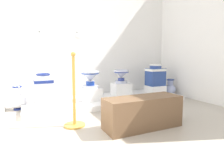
{
  "coord_description": "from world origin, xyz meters",
  "views": [
    {
      "loc": [
        0.32,
        -0.93,
        0.9
      ],
      "look_at": [
        1.91,
        2.45,
        0.5
      ],
      "focal_mm": 30.16,
      "sensor_mm": 36.0,
      "label": 1
    }
  ],
  "objects_px": {
    "plinth_block_rightmost": "(121,89)",
    "info_placard_second": "(79,34)",
    "antique_toilet_leftmost": "(90,77)",
    "decorative_vase_corner": "(18,100)",
    "plinth_block_leftmost": "(90,94)",
    "decorative_vase_companion": "(170,89)",
    "info_placard_first": "(41,34)",
    "museum_bench": "(143,112)",
    "antique_toilet_central_ornate": "(155,75)",
    "antique_toilet_rightmost": "(121,75)",
    "stanchion_post_near_left": "(74,106)",
    "antique_toilet_slender_white": "(44,86)",
    "plinth_block_central_ornate": "(155,89)",
    "plinth_block_slender_white": "(44,101)"
  },
  "relations": [
    {
      "from": "plinth_block_rightmost",
      "to": "info_placard_second",
      "type": "distance_m",
      "value": 1.46
    },
    {
      "from": "antique_toilet_leftmost",
      "to": "decorative_vase_corner",
      "type": "xyz_separation_m",
      "value": [
        -1.23,
        0.24,
        -0.36
      ]
    },
    {
      "from": "plinth_block_leftmost",
      "to": "decorative_vase_corner",
      "type": "height_order",
      "value": "decorative_vase_corner"
    },
    {
      "from": "decorative_vase_companion",
      "to": "info_placard_first",
      "type": "bearing_deg",
      "value": 167.92
    },
    {
      "from": "decorative_vase_corner",
      "to": "decorative_vase_companion",
      "type": "distance_m",
      "value": 3.19
    },
    {
      "from": "plinth_block_rightmost",
      "to": "museum_bench",
      "type": "xyz_separation_m",
      "value": [
        -0.49,
        -1.52,
        -0.02
      ]
    },
    {
      "from": "info_placard_first",
      "to": "decorative_vase_companion",
      "type": "bearing_deg",
      "value": -12.08
    },
    {
      "from": "plinth_block_leftmost",
      "to": "info_placard_first",
      "type": "xyz_separation_m",
      "value": [
        -0.78,
        0.6,
        1.14
      ]
    },
    {
      "from": "antique_toilet_central_ornate",
      "to": "antique_toilet_rightmost",
      "type": "bearing_deg",
      "value": 172.07
    },
    {
      "from": "plinth_block_rightmost",
      "to": "stanchion_post_near_left",
      "type": "xyz_separation_m",
      "value": [
        -1.27,
        -1.1,
        0.04
      ]
    },
    {
      "from": "antique_toilet_central_ornate",
      "to": "info_placard_second",
      "type": "xyz_separation_m",
      "value": [
        -1.58,
        0.56,
        0.87
      ]
    },
    {
      "from": "antique_toilet_slender_white",
      "to": "plinth_block_leftmost",
      "type": "distance_m",
      "value": 0.84
    },
    {
      "from": "antique_toilet_rightmost",
      "to": "decorative_vase_companion",
      "type": "distance_m",
      "value": 1.28
    },
    {
      "from": "plinth_block_central_ornate",
      "to": "antique_toilet_slender_white",
      "type": "bearing_deg",
      "value": 177.28
    },
    {
      "from": "info_placard_first",
      "to": "decorative_vase_companion",
      "type": "xyz_separation_m",
      "value": [
        2.73,
        -0.58,
        -1.18
      ]
    },
    {
      "from": "decorative_vase_corner",
      "to": "decorative_vase_companion",
      "type": "bearing_deg",
      "value": -4.06
    },
    {
      "from": "plinth_block_slender_white",
      "to": "antique_toilet_leftmost",
      "type": "xyz_separation_m",
      "value": [
        0.81,
        -0.15,
        0.4
      ]
    },
    {
      "from": "plinth_block_rightmost",
      "to": "antique_toilet_rightmost",
      "type": "xyz_separation_m",
      "value": [
        0.0,
        0.0,
        0.31
      ]
    },
    {
      "from": "antique_toilet_slender_white",
      "to": "plinth_block_central_ornate",
      "type": "relative_size",
      "value": 1.21
    },
    {
      "from": "plinth_block_rightmost",
      "to": "antique_toilet_central_ornate",
      "type": "relative_size",
      "value": 0.77
    },
    {
      "from": "plinth_block_central_ornate",
      "to": "decorative_vase_companion",
      "type": "height_order",
      "value": "decorative_vase_companion"
    },
    {
      "from": "antique_toilet_leftmost",
      "to": "info_placard_first",
      "type": "distance_m",
      "value": 1.28
    },
    {
      "from": "antique_toilet_central_ornate",
      "to": "decorative_vase_companion",
      "type": "height_order",
      "value": "antique_toilet_central_ornate"
    },
    {
      "from": "antique_toilet_central_ornate",
      "to": "antique_toilet_slender_white",
      "type": "bearing_deg",
      "value": 177.28
    },
    {
      "from": "plinth_block_leftmost",
      "to": "decorative_vase_companion",
      "type": "height_order",
      "value": "decorative_vase_companion"
    },
    {
      "from": "plinth_block_slender_white",
      "to": "plinth_block_leftmost",
      "type": "bearing_deg",
      "value": -10.64
    },
    {
      "from": "plinth_block_slender_white",
      "to": "info_placard_first",
      "type": "relative_size",
      "value": 2.32
    },
    {
      "from": "antique_toilet_slender_white",
      "to": "stanchion_post_near_left",
      "type": "bearing_deg",
      "value": -76.12
    },
    {
      "from": "info_placard_first",
      "to": "plinth_block_leftmost",
      "type": "bearing_deg",
      "value": -37.4
    },
    {
      "from": "plinth_block_leftmost",
      "to": "decorative_vase_corner",
      "type": "bearing_deg",
      "value": 169.06
    },
    {
      "from": "museum_bench",
      "to": "decorative_vase_companion",
      "type": "bearing_deg",
      "value": 38.84
    },
    {
      "from": "info_placard_second",
      "to": "decorative_vase_companion",
      "type": "height_order",
      "value": "info_placard_second"
    },
    {
      "from": "plinth_block_leftmost",
      "to": "info_placard_second",
      "type": "xyz_separation_m",
      "value": [
        -0.04,
        0.6,
        1.17
      ]
    },
    {
      "from": "plinth_block_slender_white",
      "to": "antique_toilet_slender_white",
      "type": "height_order",
      "value": "antique_toilet_slender_white"
    },
    {
      "from": "info_placard_first",
      "to": "antique_toilet_leftmost",
      "type": "bearing_deg",
      "value": -37.4
    },
    {
      "from": "plinth_block_leftmost",
      "to": "plinth_block_central_ornate",
      "type": "bearing_deg",
      "value": 1.51
    },
    {
      "from": "info_placard_first",
      "to": "stanchion_post_near_left",
      "type": "bearing_deg",
      "value": -81.11
    },
    {
      "from": "antique_toilet_slender_white",
      "to": "stanchion_post_near_left",
      "type": "xyz_separation_m",
      "value": [
        0.27,
        -1.1,
        -0.13
      ]
    },
    {
      "from": "info_placard_first",
      "to": "info_placard_second",
      "type": "xyz_separation_m",
      "value": [
        0.74,
        0.0,
        0.03
      ]
    },
    {
      "from": "info_placard_second",
      "to": "decorative_vase_companion",
      "type": "xyz_separation_m",
      "value": [
        1.99,
        -0.58,
        -1.21
      ]
    },
    {
      "from": "antique_toilet_leftmost",
      "to": "decorative_vase_corner",
      "type": "relative_size",
      "value": 0.83
    },
    {
      "from": "museum_bench",
      "to": "antique_toilet_slender_white",
      "type": "bearing_deg",
      "value": 124.68
    },
    {
      "from": "plinth_block_rightmost",
      "to": "antique_toilet_rightmost",
      "type": "bearing_deg",
      "value": 0.0
    },
    {
      "from": "plinth_block_rightmost",
      "to": "decorative_vase_companion",
      "type": "distance_m",
      "value": 1.23
    },
    {
      "from": "antique_toilet_slender_white",
      "to": "info_placard_first",
      "type": "distance_m",
      "value": 1.05
    },
    {
      "from": "antique_toilet_slender_white",
      "to": "museum_bench",
      "type": "distance_m",
      "value": 1.86
    },
    {
      "from": "antique_toilet_central_ornate",
      "to": "decorative_vase_corner",
      "type": "height_order",
      "value": "antique_toilet_central_ornate"
    },
    {
      "from": "plinth_block_central_ornate",
      "to": "info_placard_second",
      "type": "xyz_separation_m",
      "value": [
        -1.58,
        0.56,
        1.2
      ]
    },
    {
      "from": "decorative_vase_corner",
      "to": "museum_bench",
      "type": "distance_m",
      "value": 2.18
    },
    {
      "from": "museum_bench",
      "to": "plinth_block_slender_white",
      "type": "bearing_deg",
      "value": 124.68
    }
  ]
}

